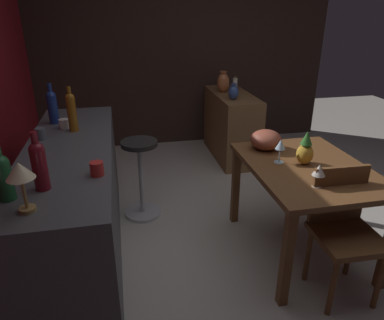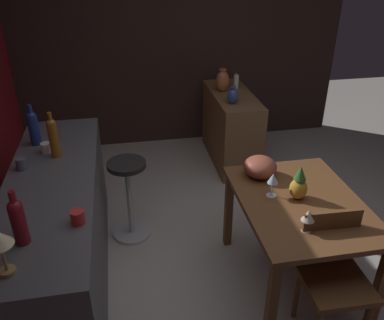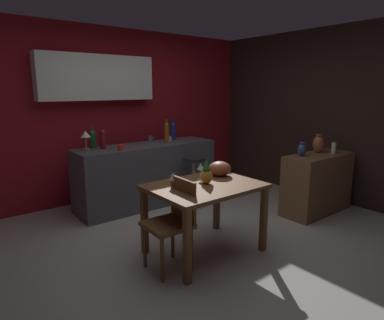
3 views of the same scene
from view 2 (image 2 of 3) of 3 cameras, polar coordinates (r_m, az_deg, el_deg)
name	(u,v)px [view 2 (image 2 of 3)]	position (r m, az deg, el deg)	size (l,w,h in m)	color
ground_plane	(245,270)	(3.38, 7.43, -15.10)	(9.00, 9.00, 0.00)	#B7B2A8
wall_side_right	(163,38)	(4.99, -4.09, 16.72)	(0.10, 4.40, 2.60)	#33231E
dining_table	(299,212)	(2.96, 14.89, -7.13)	(1.11, 0.83, 0.74)	brown
kitchen_counter	(60,233)	(3.13, -18.15, -9.74)	(2.10, 0.60, 0.90)	#4C4C51
sideboard_cabinet	(231,128)	(4.72, 5.51, 4.56)	(1.10, 0.44, 0.82)	brown
chair_near_window	(332,272)	(2.78, 19.18, -14.65)	(0.41, 0.41, 0.87)	brown
bar_stool	(129,197)	(3.50, -8.84, -5.24)	(0.34, 0.34, 0.73)	#262323
wine_glass_left	(273,179)	(2.83, 11.34, -2.68)	(0.07, 0.07, 0.18)	silver
wine_glass_right	(308,216)	(2.57, 16.07, -7.58)	(0.08, 0.08, 0.15)	silver
pineapple_centerpiece	(299,185)	(2.87, 14.83, -3.41)	(0.12, 0.12, 0.25)	gold
fruit_bowl	(260,167)	(3.08, 9.58, -0.96)	(0.25, 0.25, 0.16)	#9E4C38
wine_bottle_amber	(53,136)	(3.11, -18.97, 3.18)	(0.07, 0.07, 0.35)	#8C5114
wine_bottle_ruby	(18,220)	(2.30, -23.33, -7.72)	(0.08, 0.08, 0.32)	maroon
wine_bottle_cobalt	(33,126)	(3.37, -21.47, 4.43)	(0.08, 0.08, 0.33)	navy
cup_slate	(21,164)	(3.07, -22.91, -0.46)	(0.11, 0.07, 0.09)	#515660
cup_red	(78,217)	(2.40, -15.84, -7.74)	(0.11, 0.08, 0.08)	red
cup_white	(46,147)	(3.26, -19.87, 1.67)	(0.11, 0.08, 0.08)	white
pillar_candle_tall	(236,82)	(4.74, 6.24, 10.94)	(0.06, 0.06, 0.18)	white
vase_copper	(223,81)	(4.60, 4.33, 11.08)	(0.15, 0.15, 0.26)	#B26038
vase_ceramic_blue	(233,96)	(4.25, 5.75, 9.01)	(0.11, 0.11, 0.19)	#334C8C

